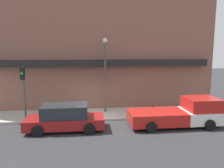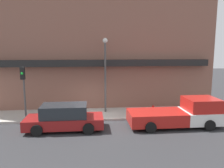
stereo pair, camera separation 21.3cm
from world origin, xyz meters
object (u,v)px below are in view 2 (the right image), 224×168
at_px(parked_car, 65,118).
at_px(street_lamp, 105,66).
at_px(fire_hydrant, 153,110).
at_px(traffic_light, 24,84).
at_px(pickup_truck, 181,114).

height_order(parked_car, street_lamp, street_lamp).
bearing_deg(fire_hydrant, parked_car, -163.02).
relative_size(fire_hydrant, street_lamp, 0.13).
height_order(street_lamp, traffic_light, street_lamp).
height_order(pickup_truck, traffic_light, traffic_light).
bearing_deg(pickup_truck, street_lamp, 146.35).
bearing_deg(pickup_truck, fire_hydrant, 124.97).
bearing_deg(traffic_light, parked_car, -31.92).
bearing_deg(fire_hydrant, street_lamp, 159.11).
relative_size(pickup_truck, street_lamp, 1.06).
bearing_deg(traffic_light, fire_hydrant, 0.64).
distance_m(pickup_truck, traffic_light, 10.31).
distance_m(pickup_truck, fire_hydrant, 2.23).
bearing_deg(street_lamp, fire_hydrant, -20.89).
relative_size(parked_car, street_lamp, 0.85).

